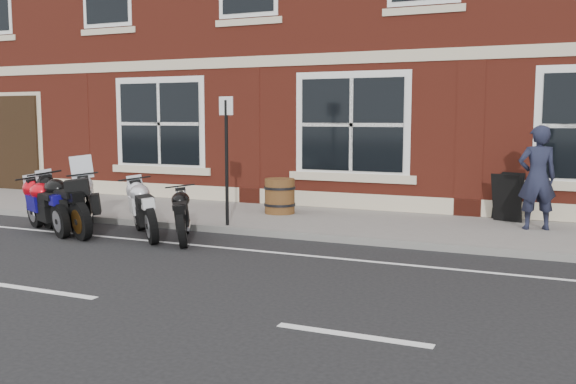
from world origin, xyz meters
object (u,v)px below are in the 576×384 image
Objects in this scene: moto_touring_silver at (87,200)px; barrel_planter at (280,196)px; moto_sport_silver at (146,207)px; moto_naked_black at (185,213)px; moto_sport_black at (64,202)px; parking_sign at (227,152)px; a_board_sign at (507,197)px; moto_sport_red at (48,204)px; pedestrian_left at (537,178)px.

moto_touring_silver reaches higher than barrel_planter.
moto_sport_silver reaches higher than moto_naked_black.
moto_sport_black is 3.12m from parking_sign.
moto_sport_black is at bearing -133.57° from a_board_sign.
parking_sign is (0.27, 1.03, 1.02)m from moto_naked_black.
moto_touring_silver is 2.86m from parking_sign.
moto_touring_silver is 0.70m from moto_sport_red.
barrel_planter is (0.55, 2.79, 0.01)m from moto_naked_black.
parking_sign reaches higher than barrel_planter.
moto_touring_silver reaches higher than moto_sport_red.
barrel_planter is at bearing 47.54° from moto_naked_black.
moto_sport_silver is at bearing -121.85° from parking_sign.
moto_sport_black is at bearing -132.58° from barrel_planter.
moto_sport_red is 2.00× the size of a_board_sign.
pedestrian_left is at bearing -41.56° from moto_sport_black.
moto_sport_red is at bearing 116.23° from moto_sport_black.
pedestrian_left is (8.33, 3.26, 0.53)m from moto_sport_red.
moto_touring_silver reaches higher than a_board_sign.
a_board_sign is (7.77, 4.05, 0.06)m from moto_sport_red.
moto_naked_black is (2.36, 0.37, -0.10)m from moto_sport_black.
moto_touring_silver is at bearing -0.80° from pedestrian_left.
moto_sport_red is at bearing 145.93° from moto_sport_silver.
moto_sport_silver is at bearing -51.11° from moto_sport_red.
moto_sport_black reaches higher than moto_sport_silver.
moto_sport_black is (-0.08, -0.51, 0.02)m from moto_touring_silver.
pedestrian_left is at bearing 1.11° from barrel_planter.
moto_sport_black is at bearing -135.88° from moto_touring_silver.
parking_sign is (1.09, 1.02, 0.97)m from moto_sport_silver.
pedestrian_left reaches higher than moto_sport_black.
a_board_sign is (5.84, 3.67, 0.05)m from moto_sport_silver.
moto_sport_red is at bearing 156.38° from moto_naked_black.
moto_sport_silver is 2.13× the size of barrel_planter.
moto_sport_black is at bearing -62.24° from moto_sport_red.
parking_sign is at bearing -37.47° from moto_sport_red.
moto_touring_silver reaches higher than moto_naked_black.
moto_sport_black is 4.30m from barrel_planter.
moto_naked_black is (2.76, 0.37, -0.05)m from moto_sport_red.
moto_touring_silver is 0.84× the size of moto_sport_black.
pedestrian_left is at bearing -18.17° from moto_touring_silver.
a_board_sign is 0.39× the size of parking_sign.
moto_touring_silver is at bearing -136.49° from a_board_sign.
a_board_sign reaches higher than barrel_planter.
pedestrian_left is (6.40, 2.88, 0.52)m from moto_sport_silver.
moto_naked_black is at bearing -126.10° from a_board_sign.
barrel_planter is (2.83, 2.65, -0.08)m from moto_touring_silver.
barrel_planter is at bearing -16.47° from moto_sport_black.
a_board_sign is 5.51m from parking_sign.
moto_sport_silver is (1.53, 0.38, -0.05)m from moto_sport_black.
a_board_sign is (-0.56, 0.79, -0.47)m from pedestrian_left.
parking_sign is at bearing 44.01° from moto_naked_black.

